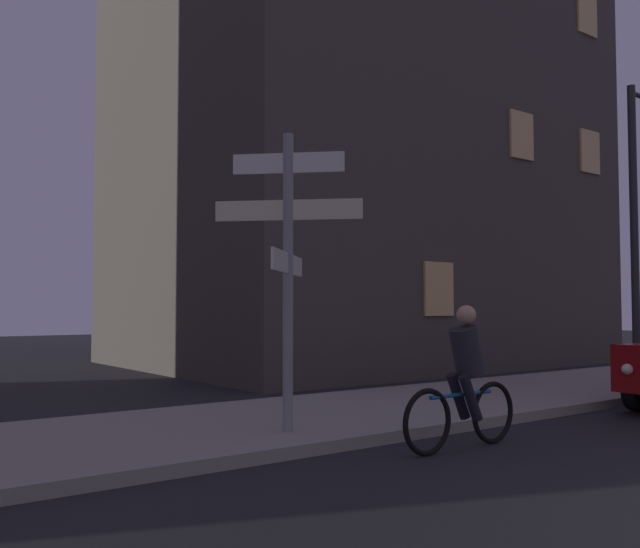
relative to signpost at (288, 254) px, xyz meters
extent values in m
cube|color=gray|center=(1.39, 0.97, -2.14)|extent=(40.00, 3.43, 0.14)
cylinder|color=gray|center=(0.00, 0.00, -0.31)|extent=(0.12, 0.12, 3.51)
cube|color=white|center=(0.00, 0.00, 1.09)|extent=(0.97, 0.97, 0.24)
cube|color=beige|center=(0.00, 0.00, 0.53)|extent=(1.27, 1.27, 0.24)
cube|color=white|center=(0.00, 0.00, -0.10)|extent=(1.29, 1.29, 0.24)
cylinder|color=#2D2D30|center=(8.91, 0.60, 0.93)|extent=(0.16, 0.16, 6.00)
cylinder|color=black|center=(5.71, -1.16, -1.89)|extent=(0.65, 0.25, 0.64)
sphere|color=#F9EFCC|center=(4.95, -1.40, -1.51)|extent=(0.16, 0.16, 0.16)
torus|color=black|center=(0.82, -1.45, -1.85)|extent=(0.72, 0.07, 0.72)
torus|color=black|center=(1.92, -1.44, -1.85)|extent=(0.72, 0.07, 0.72)
cylinder|color=#1959A5|center=(1.37, -1.44, -1.60)|extent=(1.00, 0.06, 0.04)
cylinder|color=#26262D|center=(1.47, -1.44, -1.12)|extent=(0.46, 0.33, 0.61)
sphere|color=tan|center=(1.47, -1.44, -0.71)|extent=(0.22, 0.22, 0.22)
cylinder|color=black|center=(1.42, -1.53, -1.63)|extent=(0.34, 0.13, 0.55)
cylinder|color=black|center=(1.41, -1.35, -1.63)|extent=(0.34, 0.13, 0.55)
cube|color=#4C443D|center=(8.31, 8.71, 7.15)|extent=(12.23, 9.39, 18.72)
cube|color=#F2C672|center=(6.78, 3.99, -0.21)|extent=(0.90, 0.06, 1.20)
cube|color=#F2C672|center=(9.84, 3.99, 3.72)|extent=(0.90, 0.06, 1.20)
cube|color=#F2C672|center=(12.90, 3.99, 3.72)|extent=(0.90, 0.06, 1.20)
cube|color=#F2C672|center=(12.90, 3.99, 7.65)|extent=(0.90, 0.06, 1.20)
camera|label=1|loc=(-4.56, -6.70, -0.63)|focal=38.68mm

